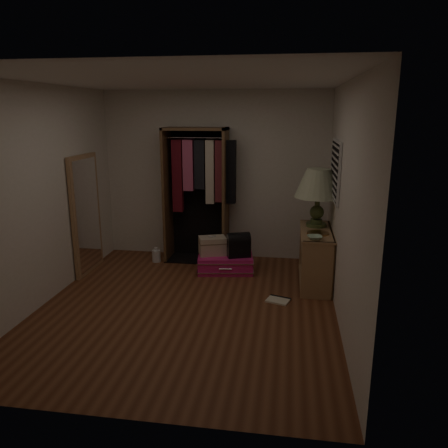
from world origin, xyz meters
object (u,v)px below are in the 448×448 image
(console_bookshelf, at_px, (315,255))
(train_case, at_px, (212,246))
(open_wardrobe, at_px, (200,183))
(black_bag, at_px, (238,244))
(floor_mirror, at_px, (86,214))
(white_jug, at_px, (156,256))
(table_lamp, at_px, (318,185))
(pink_suitcase, at_px, (225,262))

(console_bookshelf, xyz_separation_m, train_case, (-1.46, 0.25, -0.02))
(open_wardrobe, distance_m, black_bag, 1.15)
(floor_mirror, relative_size, white_jug, 7.35)
(console_bookshelf, height_order, white_jug, console_bookshelf)
(floor_mirror, bearing_deg, black_bag, 6.74)
(floor_mirror, xyz_separation_m, table_lamp, (3.24, 0.21, 0.48))
(pink_suitcase, relative_size, train_case, 1.96)
(open_wardrobe, relative_size, white_jug, 8.87)
(black_bag, distance_m, table_lamp, 1.40)
(open_wardrobe, xyz_separation_m, white_jug, (-0.67, -0.24, -1.13))
(table_lamp, xyz_separation_m, white_jug, (-2.40, 0.31, -1.23))
(console_bookshelf, height_order, table_lamp, table_lamp)
(open_wardrobe, height_order, white_jug, open_wardrobe)
(floor_mirror, relative_size, black_bag, 4.50)
(open_wardrobe, bearing_deg, train_case, -61.00)
(pink_suitcase, bearing_deg, white_jug, 160.71)
(console_bookshelf, distance_m, floor_mirror, 3.27)
(console_bookshelf, xyz_separation_m, black_bag, (-1.07, 0.22, 0.03))
(black_bag, bearing_deg, console_bookshelf, -31.71)
(floor_mirror, bearing_deg, pink_suitcase, 9.09)
(console_bookshelf, xyz_separation_m, floor_mirror, (-3.24, -0.03, 0.45))
(pink_suitcase, bearing_deg, console_bookshelf, -20.95)
(pink_suitcase, height_order, table_lamp, table_lamp)
(train_case, relative_size, white_jug, 1.96)
(console_bookshelf, relative_size, table_lamp, 1.42)
(floor_mirror, relative_size, train_case, 3.76)
(pink_suitcase, xyz_separation_m, table_lamp, (1.27, -0.10, 1.20))
(floor_mirror, bearing_deg, table_lamp, 3.79)
(pink_suitcase, height_order, train_case, train_case)
(console_bookshelf, bearing_deg, train_case, 170.15)
(floor_mirror, bearing_deg, console_bookshelf, 0.62)
(train_case, bearing_deg, pink_suitcase, -11.23)
(pink_suitcase, xyz_separation_m, train_case, (-0.19, -0.03, 0.26))
(floor_mirror, distance_m, table_lamp, 3.28)
(open_wardrobe, distance_m, pink_suitcase, 1.27)
(console_bookshelf, relative_size, open_wardrobe, 0.55)
(pink_suitcase, distance_m, white_jug, 1.14)
(console_bookshelf, relative_size, floor_mirror, 0.66)
(open_wardrobe, height_order, pink_suitcase, open_wardrobe)
(open_wardrobe, relative_size, pink_suitcase, 2.31)
(open_wardrobe, height_order, black_bag, open_wardrobe)
(open_wardrobe, relative_size, train_case, 4.53)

